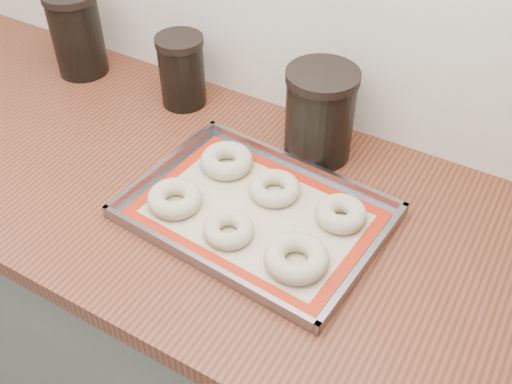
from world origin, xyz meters
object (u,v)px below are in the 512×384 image
Objects in this scene: bagel_back_right at (341,214)px; bagel_back_left at (227,161)px; baking_tray at (256,213)px; canister_left at (77,33)px; canister_right at (320,114)px; bagel_front_mid at (228,229)px; bagel_back_mid at (275,188)px; canister_mid at (182,71)px; bagel_front_right at (296,258)px; bagel_front_left at (175,199)px.

bagel_back_left is at bearing 174.95° from bagel_back_right.
canister_left is at bearing 160.03° from baking_tray.
canister_right reaches higher than bagel_back_right.
canister_left reaches higher than bagel_front_mid.
bagel_front_mid and bagel_back_mid have the same top height.
bagel_front_mid is 0.56× the size of canister_mid.
baking_tray is at bearing 78.77° from bagel_front_mid.
bagel_front_mid is 0.45× the size of canister_left.
canister_mid reaches higher than bagel_front_right.
bagel_back_left is 0.26m from bagel_back_right.
bagel_back_right is at bearing -12.13° from canister_left.
bagel_back_left is 0.55× the size of canister_right.
bagel_front_right is 0.56m from canister_mid.
bagel_front_right is 0.55× the size of canister_left.
bagel_back_right is at bearing -0.55° from bagel_back_mid.
bagel_front_left is 0.19m from bagel_back_mid.
bagel_back_mid is 0.60× the size of canister_mid.
bagel_front_mid is at bearing -44.44° from canister_mid.
bagel_back_mid is (0.00, 0.06, 0.01)m from baking_tray.
canister_right reaches higher than bagel_back_left.
bagel_front_mid is 0.45m from canister_mid.
bagel_back_left is at bearing 169.92° from bagel_back_mid.
canister_right reaches higher than canister_mid.
bagel_back_right is 0.22m from canister_right.
canister_mid is 0.35m from canister_right.
bagel_front_mid is at bearing -95.46° from canister_right.
canister_right is at bearing 84.54° from bagel_front_mid.
canister_right reaches higher than bagel_front_mid.
bagel_front_right is at bearing -3.47° from bagel_front_left.
bagel_front_mid is at bearing -26.04° from canister_left.
bagel_back_right is (0.14, 0.06, 0.02)m from baking_tray.
bagel_front_right reaches higher than bagel_front_left.
bagel_back_mid is at bearing -93.91° from canister_right.
bagel_back_mid is at bearing 82.73° from bagel_front_mid.
bagel_front_mid is 0.47× the size of canister_right.
canister_right reaches higher than baking_tray.
canister_right is (-0.11, 0.30, 0.08)m from bagel_front_right.
canister_mid is at bearing 144.17° from bagel_back_left.
canister_left reaches higher than baking_tray.
canister_right is (0.13, 0.14, 0.08)m from bagel_back_left.
bagel_front_right is 0.82m from canister_left.
canister_mid is (-0.32, 0.32, 0.06)m from bagel_front_mid.
bagel_back_left is 1.08× the size of bagel_back_mid.
bagel_front_right and bagel_back_left have the same top height.
bagel_back_right is at bearing 22.80° from bagel_front_left.
bagel_back_right reaches higher than baking_tray.
bagel_front_mid is 0.19m from bagel_back_left.
canister_right reaches higher than bagel_front_right.
baking_tray is 0.15m from bagel_back_left.
canister_mid is at bearing 177.29° from canister_right.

